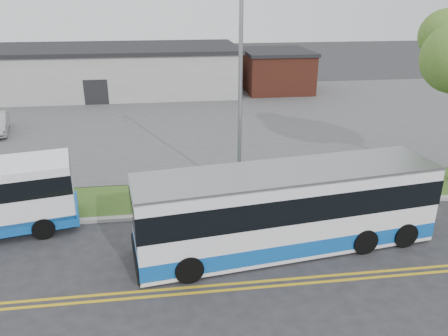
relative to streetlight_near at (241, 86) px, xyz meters
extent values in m
plane|color=#28282B|center=(-3.00, -2.73, -5.23)|extent=(140.00, 140.00, 0.00)
cube|color=gold|center=(-3.00, -6.58, -5.23)|extent=(70.00, 0.12, 0.01)
cube|color=gold|center=(-3.00, -6.88, -5.23)|extent=(70.00, 0.12, 0.01)
cube|color=#9E9B93|center=(-3.00, -1.63, -5.16)|extent=(80.00, 0.30, 0.15)
cube|color=#2F501A|center=(-3.00, 0.17, -5.18)|extent=(80.00, 3.30, 0.10)
cube|color=#4C4C4F|center=(-3.00, 14.27, -5.18)|extent=(80.00, 25.00, 0.10)
cube|color=#9E9E99|center=(-9.00, 24.27, -3.23)|extent=(25.00, 10.00, 4.00)
cube|color=black|center=(-9.00, 24.27, -1.06)|extent=(25.40, 10.40, 0.35)
cube|color=black|center=(-9.00, 19.32, -4.13)|extent=(2.00, 0.15, 2.20)
cube|color=brown|center=(7.50, 23.27, -3.43)|extent=(6.00, 7.00, 3.60)
cube|color=black|center=(7.50, 23.27, -1.48)|extent=(6.30, 7.30, 0.30)
cylinder|color=gray|center=(0.00, 0.07, -0.38)|extent=(0.18, 0.18, 9.50)
cube|color=white|center=(-9.39, -1.83, -3.48)|extent=(4.93, 3.26, 2.17)
cube|color=black|center=(-9.39, -1.83, -3.12)|extent=(4.96, 3.30, 0.77)
cylinder|color=black|center=(-8.15, -2.71, -4.80)|extent=(0.91, 0.46, 0.87)
cylinder|color=black|center=(-8.61, -0.53, -4.80)|extent=(0.91, 0.46, 0.87)
cube|color=white|center=(1.00, -4.53, -3.68)|extent=(11.29, 3.97, 2.91)
cube|color=#1053AF|center=(1.00, -4.53, -4.68)|extent=(11.31, 4.00, 0.60)
cube|color=black|center=(1.00, -4.53, -3.12)|extent=(11.34, 4.02, 0.95)
cube|color=black|center=(-4.43, -5.26, -3.32)|extent=(0.41, 2.30, 1.61)
cube|color=black|center=(-4.50, -5.27, -4.78)|extent=(0.46, 2.51, 0.50)
cube|color=gray|center=(1.00, -4.53, -2.20)|extent=(11.29, 3.97, 0.12)
cylinder|color=black|center=(-2.72, -6.23, -4.75)|extent=(1.00, 0.45, 0.96)
cylinder|color=black|center=(-3.04, -3.88, -4.75)|extent=(1.00, 0.45, 0.96)
cylinder|color=black|center=(3.75, -5.35, -4.75)|extent=(1.00, 0.45, 0.96)
cylinder|color=black|center=(3.43, -3.00, -4.75)|extent=(1.00, 0.45, 0.96)
cylinder|color=black|center=(5.44, -5.12, -4.75)|extent=(1.00, 0.45, 0.96)
cylinder|color=black|center=(5.12, -2.77, -4.75)|extent=(1.00, 0.45, 0.96)
camera|label=1|loc=(-3.20, -18.35, 3.67)|focal=35.00mm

